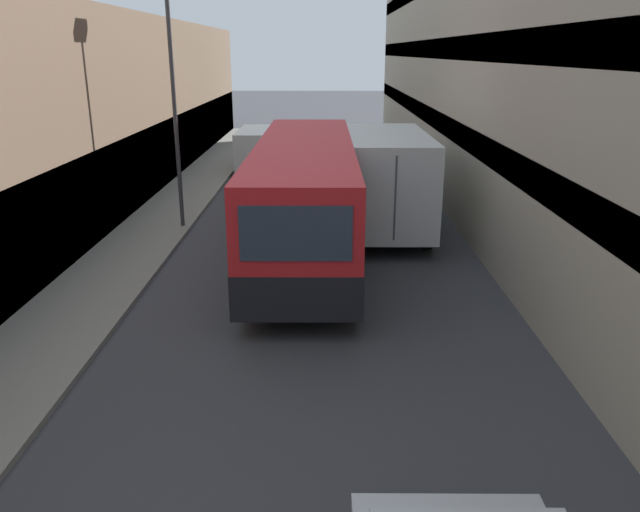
% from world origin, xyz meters
% --- Properties ---
extents(ground_plane, '(150.00, 150.00, 0.00)m').
position_xyz_m(ground_plane, '(0.00, 15.00, 0.00)').
color(ground_plane, '#38383D').
extents(sidewalk_left, '(2.20, 60.00, 0.11)m').
position_xyz_m(sidewalk_left, '(-4.85, 15.00, 0.06)').
color(sidewalk_left, gray).
rests_on(sidewalk_left, ground_plane).
extents(building_right_apartment, '(2.40, 60.00, 11.14)m').
position_xyz_m(building_right_apartment, '(5.49, 15.00, 5.55)').
color(building_right_apartment, '#A89E89').
rests_on(building_right_apartment, ground_plane).
extents(bus, '(2.46, 11.23, 2.93)m').
position_xyz_m(bus, '(-0.19, 17.58, 1.56)').
color(bus, red).
rests_on(bus, ground_plane).
extents(box_truck, '(2.35, 7.53, 2.92)m').
position_xyz_m(box_truck, '(2.07, 20.21, 1.58)').
color(box_truck, silver).
rests_on(box_truck, ground_plane).
extents(panel_van, '(1.86, 4.17, 1.81)m').
position_xyz_m(panel_van, '(-2.61, 29.83, 1.02)').
color(panel_van, silver).
rests_on(panel_van, ground_plane).
extents(street_lamp, '(0.36, 0.80, 7.54)m').
position_xyz_m(street_lamp, '(-3.99, 19.80, 5.26)').
color(street_lamp, '#38383D').
rests_on(street_lamp, sidewalk_left).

